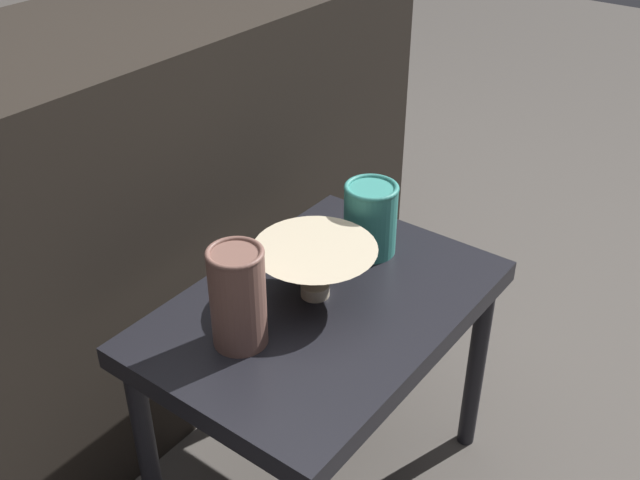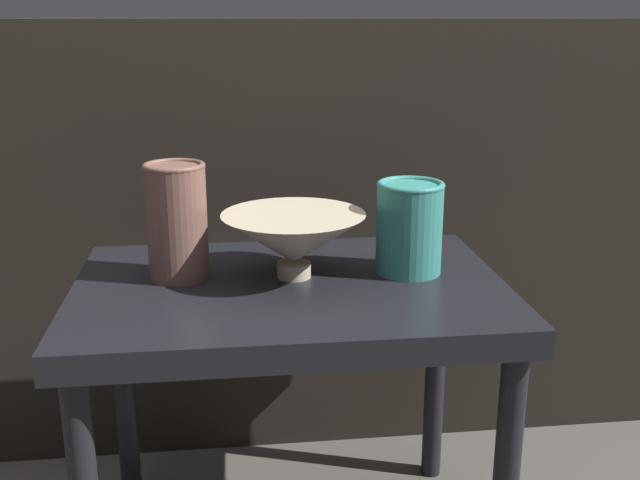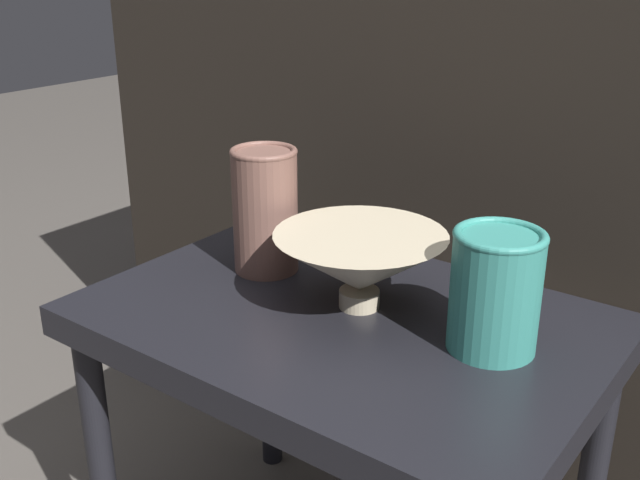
% 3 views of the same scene
% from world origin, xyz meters
% --- Properties ---
extents(table, '(0.63, 0.43, 0.46)m').
position_xyz_m(table, '(0.00, 0.00, 0.40)').
color(table, black).
rests_on(table, ground_plane).
extents(couch_backdrop, '(1.57, 0.50, 0.83)m').
position_xyz_m(couch_backdrop, '(0.00, 0.56, 0.42)').
color(couch_backdrop, black).
rests_on(couch_backdrop, ground_plane).
extents(bowl, '(0.21, 0.21, 0.10)m').
position_xyz_m(bowl, '(0.01, 0.02, 0.52)').
color(bowl, '#C1B293').
rests_on(bowl, table).
extents(vase_textured_left, '(0.09, 0.09, 0.17)m').
position_xyz_m(vase_textured_left, '(-0.16, 0.04, 0.55)').
color(vase_textured_left, brown).
rests_on(vase_textured_left, table).
extents(vase_colorful_right, '(0.10, 0.10, 0.14)m').
position_xyz_m(vase_colorful_right, '(0.18, 0.03, 0.54)').
color(vase_colorful_right, teal).
rests_on(vase_colorful_right, table).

